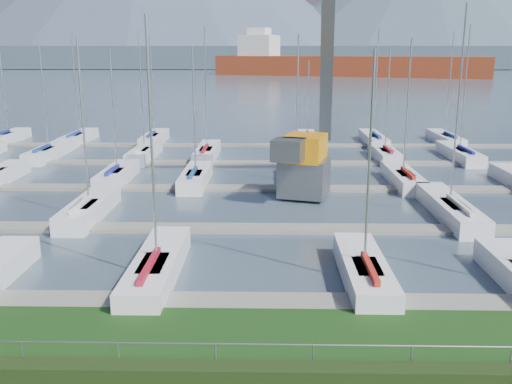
{
  "coord_description": "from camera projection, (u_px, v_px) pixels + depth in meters",
  "views": [
    {
      "loc": [
        0.57,
        -15.74,
        9.93
      ],
      "look_at": [
        0.0,
        12.0,
        3.0
      ],
      "focal_mm": 40.0,
      "sensor_mm": 36.0,
      "label": 1
    }
  ],
  "objects": [
    {
      "name": "water",
      "position": [
        267.0,
        72.0,
        269.99
      ],
      "size": [
        800.0,
        540.0,
        0.2
      ],
      "primitive_type": "cube",
      "color": "#41505F"
    },
    {
      "name": "hedge",
      "position": [
        248.0,
        376.0,
        17.22
      ],
      "size": [
        80.0,
        0.7,
        0.7
      ],
      "primitive_type": "cube",
      "color": "black",
      "rests_on": "grass"
    },
    {
      "name": "fence",
      "position": [
        248.0,
        344.0,
        17.4
      ],
      "size": [
        80.0,
        0.04,
        0.04
      ],
      "primitive_type": "cylinder",
      "rotation": [
        0.0,
        1.57,
        0.0
      ],
      "color": "gray",
      "rests_on": "grass"
    },
    {
      "name": "foothill",
      "position": [
        267.0,
        57.0,
        336.34
      ],
      "size": [
        900.0,
        80.0,
        12.0
      ],
      "primitive_type": "cube",
      "color": "#3A4955",
      "rests_on": "water"
    },
    {
      "name": "docks",
      "position": [
        260.0,
        188.0,
        42.96
      ],
      "size": [
        90.0,
        41.6,
        0.25
      ],
      "color": "gray",
      "rests_on": "water"
    },
    {
      "name": "crane",
      "position": [
        311.0,
        117.0,
        40.42
      ],
      "size": [
        5.36,
        13.46,
        22.35
      ],
      "rotation": [
        0.0,
        0.0,
        -0.28
      ],
      "color": "slate",
      "rests_on": "water"
    },
    {
      "name": "cargo_ship_mid",
      "position": [
        337.0,
        66.0,
        230.75
      ],
      "size": [
        108.7,
        54.56,
        21.5
      ],
      "rotation": [
        0.0,
        0.0,
        -0.35
      ],
      "color": "maroon",
      "rests_on": "water"
    },
    {
      "name": "sailboat_fleet",
      "position": [
        240.0,
        109.0,
        44.4
      ],
      "size": [
        74.76,
        49.66,
        13.17
      ],
      "color": "navy",
      "rests_on": "water"
    }
  ]
}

